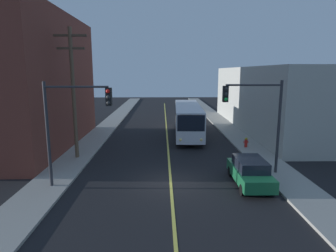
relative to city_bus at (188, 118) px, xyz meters
name	(u,v)px	position (x,y,z in m)	size (l,w,h in m)	color
ground_plane	(171,182)	(-2.20, -13.41, -1.82)	(120.00, 120.00, 0.00)	black
sidewalk_left	(91,142)	(-9.45, -3.41, -1.74)	(2.50, 90.00, 0.15)	gray
sidewalk_right	(243,142)	(5.05, -3.41, -1.74)	(2.50, 90.00, 0.15)	gray
lane_stripe_center	(167,132)	(-2.20, 1.59, -1.81)	(0.16, 60.00, 0.01)	#D8CC4C
building_left_brick	(14,82)	(-15.69, -4.37, 3.97)	(10.00, 16.64, 11.58)	brown
building_right_warehouse	(290,98)	(12.29, 3.50, 1.78)	(12.00, 25.80, 7.20)	#B2B2A8
city_bus	(188,118)	(0.00, 0.00, 0.00)	(3.04, 12.23, 3.20)	silver
parked_car_green	(250,171)	(2.48, -13.89, -0.98)	(1.86, 4.42, 1.62)	#196038
utility_pole_near	(73,88)	(-9.31, -8.41, 3.67)	(2.40, 0.28, 9.68)	brown
traffic_signal_left_corner	(74,115)	(-7.61, -14.11, 2.49)	(3.75, 0.48, 6.00)	#2D2D33
traffic_signal_right_corner	(256,110)	(3.21, -12.15, 2.49)	(3.75, 0.48, 6.00)	#2D2D33
fire_hydrant	(246,142)	(4.65, -5.65, -1.23)	(0.44, 0.26, 0.84)	red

